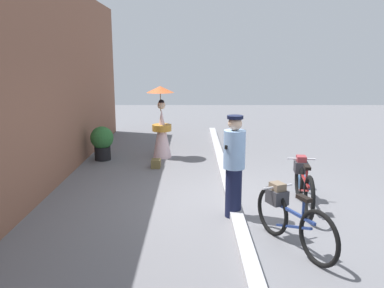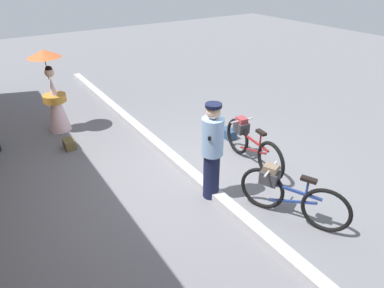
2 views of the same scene
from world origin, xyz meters
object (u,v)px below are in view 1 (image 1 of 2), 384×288
(bicycle_near_officer, at_px, (290,217))
(person_officer, at_px, (234,164))
(person_with_parasol, at_px, (162,124))
(backpack_on_pavement, at_px, (156,163))
(bicycle_far_side, at_px, (303,183))
(backpack_spare, at_px, (304,182))
(potted_plant_by_door, at_px, (103,141))

(bicycle_near_officer, height_order, person_officer, person_officer)
(person_officer, relative_size, person_with_parasol, 0.90)
(backpack_on_pavement, bearing_deg, person_with_parasol, -3.50)
(bicycle_near_officer, relative_size, bicycle_far_side, 0.88)
(person_with_parasol, distance_m, backpack_spare, 3.92)
(backpack_spare, bearing_deg, person_officer, 133.42)
(person_with_parasol, distance_m, backpack_on_pavement, 1.26)
(bicycle_far_side, bearing_deg, person_with_parasol, 37.60)
(bicycle_near_officer, xyz_separation_m, backpack_on_pavement, (3.92, 2.14, -0.32))
(person_officer, xyz_separation_m, potted_plant_by_door, (3.63, 2.89, -0.39))
(potted_plant_by_door, bearing_deg, person_officer, -141.49)
(person_with_parasol, bearing_deg, backpack_spare, -129.16)
(bicycle_near_officer, xyz_separation_m, potted_plant_by_door, (4.65, 3.54, 0.05))
(potted_plant_by_door, bearing_deg, bicycle_near_officer, -142.75)
(bicycle_far_side, xyz_separation_m, potted_plant_by_door, (3.19, 4.12, 0.06))
(bicycle_near_officer, distance_m, potted_plant_by_door, 5.85)
(bicycle_far_side, distance_m, backpack_spare, 1.12)
(person_officer, bearing_deg, backpack_on_pavement, 27.32)
(person_with_parasol, relative_size, potted_plant_by_door, 2.14)
(person_officer, height_order, backpack_spare, person_officer)
(person_with_parasol, bearing_deg, person_officer, -159.81)
(bicycle_far_side, height_order, backpack_spare, bicycle_far_side)
(person_officer, xyz_separation_m, person_with_parasol, (3.90, 1.43, -0.01))
(person_with_parasol, bearing_deg, potted_plant_by_door, 100.45)
(bicycle_near_officer, height_order, backpack_spare, bicycle_near_officer)
(potted_plant_by_door, xyz_separation_m, backpack_spare, (-2.16, -4.44, -0.37))
(person_officer, bearing_deg, potted_plant_by_door, 38.51)
(person_officer, bearing_deg, backpack_spare, -46.58)
(bicycle_far_side, xyz_separation_m, person_officer, (-0.44, 1.23, 0.45))
(potted_plant_by_door, bearing_deg, person_with_parasol, -79.55)
(person_officer, relative_size, potted_plant_by_door, 1.93)
(person_officer, distance_m, backpack_spare, 2.27)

